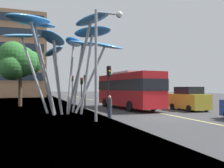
{
  "coord_description": "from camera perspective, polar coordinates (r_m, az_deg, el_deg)",
  "views": [
    {
      "loc": [
        -9.05,
        -14.64,
        2.13
      ],
      "look_at": [
        -1.79,
        6.66,
        2.5
      ],
      "focal_mm": 37.91,
      "sensor_mm": 36.0,
      "label": 1
    }
  ],
  "objects": [
    {
      "name": "traffic_light_kerb_near",
      "position": [
        17.97,
        -0.82,
        1.02
      ],
      "size": [
        0.28,
        0.42,
        3.8
      ],
      "color": "black",
      "rests_on": "ground"
    },
    {
      "name": "leaf_sculpture",
      "position": [
        20.4,
        -10.75,
        10.07
      ],
      "size": [
        10.73,
        11.32,
        7.45
      ],
      "color": "#9EA0A5",
      "rests_on": "ground"
    },
    {
      "name": "car_parked_far",
      "position": [
        28.63,
        10.18,
        -3.15
      ],
      "size": [
        1.92,
        3.82,
        2.19
      ],
      "color": "gold",
      "rests_on": "ground"
    },
    {
      "name": "car_parked_mid",
      "position": [
        23.56,
        17.99,
        -3.51
      ],
      "size": [
        2.07,
        4.19,
        2.23
      ],
      "color": "gold",
      "rests_on": "ground"
    },
    {
      "name": "pedestrian",
      "position": [
        16.78,
        -0.58,
        -5.49
      ],
      "size": [
        0.34,
        0.34,
        1.6
      ],
      "color": "#2D3342",
      "rests_on": "ground"
    },
    {
      "name": "ground",
      "position": [
        16.98,
        10.78,
        -8.3
      ],
      "size": [
        120.0,
        240.0,
        0.1
      ],
      "color": "#38383A"
    },
    {
      "name": "backdrop_building",
      "position": [
        61.55,
        -25.13,
        6.17
      ],
      "size": [
        19.93,
        11.09,
        19.31
      ],
      "color": "#936B4C",
      "rests_on": "ground"
    },
    {
      "name": "tree_pavement_near",
      "position": [
        29.0,
        -21.49,
        5.09
      ],
      "size": [
        4.73,
        4.74,
        7.36
      ],
      "color": "brown",
      "rests_on": "ground"
    },
    {
      "name": "red_bus",
      "position": [
        24.28,
        3.81,
        -1.09
      ],
      "size": [
        3.38,
        10.41,
        3.79
      ],
      "color": "red",
      "rests_on": "ground"
    },
    {
      "name": "traffic_light_opposite",
      "position": [
        34.24,
        -9.54,
        0.2
      ],
      "size": [
        0.28,
        0.42,
        3.88
      ],
      "color": "black",
      "rests_on": "ground"
    },
    {
      "name": "traffic_light_island_mid",
      "position": [
        27.96,
        -7.34,
        -0.34
      ],
      "size": [
        0.28,
        0.42,
        3.33
      ],
      "color": "black",
      "rests_on": "ground"
    },
    {
      "name": "car_side_street",
      "position": [
        34.93,
        3.99,
        -2.7
      ],
      "size": [
        1.92,
        4.37,
        2.27
      ],
      "color": "#2D5138",
      "rests_on": "ground"
    },
    {
      "name": "traffic_light_kerb_far",
      "position": [
        23.61,
        -6.47,
        -0.09
      ],
      "size": [
        0.28,
        0.42,
        3.41
      ],
      "color": "black",
      "rests_on": "ground"
    },
    {
      "name": "street_lamp",
      "position": [
        15.35,
        -2.23,
        8.49
      ],
      "size": [
        1.89,
        0.44,
        7.19
      ],
      "color": "gray",
      "rests_on": "ground"
    }
  ]
}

